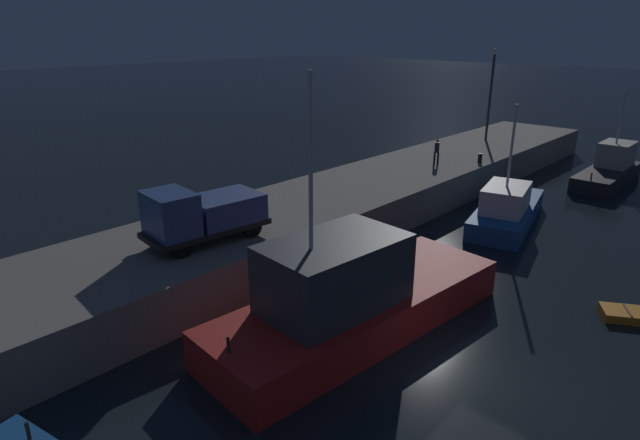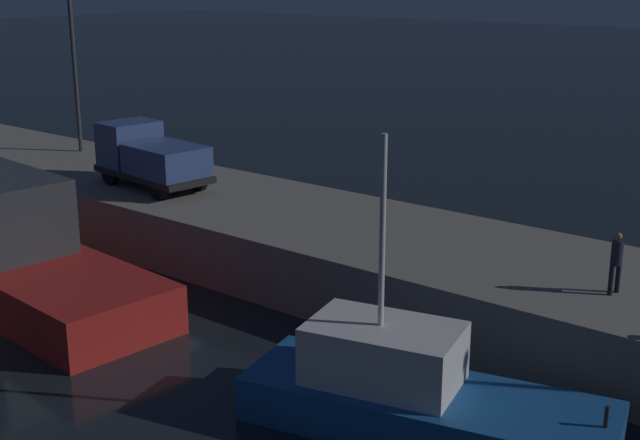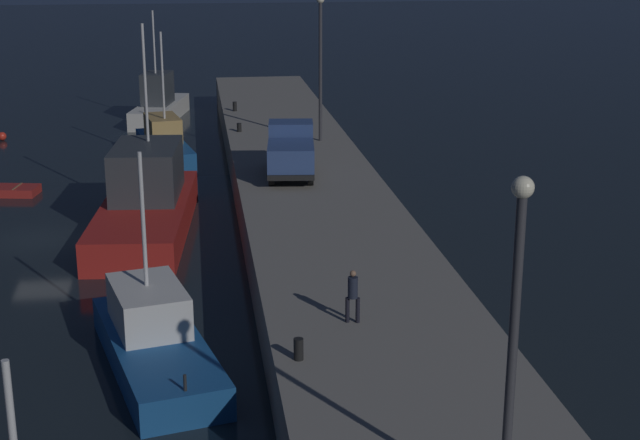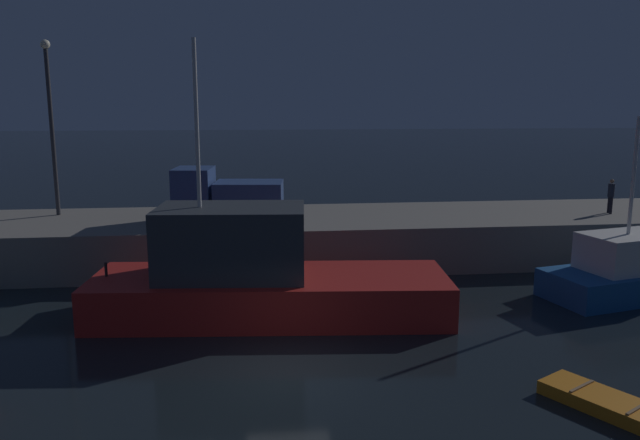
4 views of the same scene
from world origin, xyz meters
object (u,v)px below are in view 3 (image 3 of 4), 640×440
rowboat_white_mid (2,190)px  utility_truck (291,152)px  fishing_boat_white (164,145)px  lamp_post_west (320,58)px  bollard_west (239,127)px  bollard_central (299,349)px  mooring_buoy_mid (2,136)px  fishing_trawler_green (159,105)px  fishing_boat_blue (155,339)px  lamp_post_east (514,321)px  dockworker (353,293)px  fishing_trawler_red (146,202)px  bollard_east (235,106)px

rowboat_white_mid → utility_truck: utility_truck is taller
fishing_boat_white → lamp_post_west: lamp_post_west is taller
bollard_west → bollard_central: bearing=-0.1°
fishing_boat_white → mooring_buoy_mid: 13.67m
fishing_trawler_green → rowboat_white_mid: bearing=-21.0°
bollard_central → fishing_boat_blue: bearing=-138.2°
utility_truck → bollard_west: bearing=-170.1°
mooring_buoy_mid → utility_truck: size_ratio=0.11×
mooring_buoy_mid → lamp_post_east: size_ratio=0.08×
fishing_trawler_green → fishing_boat_white: bearing=2.9°
rowboat_white_mid → lamp_post_west: (-1.78, 17.76, 6.69)m
fishing_trawler_green → bollard_west: 16.52m
lamp_post_east → dockworker: (-10.20, -1.46, -3.26)m
fishing_boat_blue → utility_truck: bearing=159.3°
fishing_trawler_red → bollard_central: 20.51m
fishing_trawler_red → fishing_trawler_green: 28.35m
mooring_buoy_mid → utility_truck: (21.07, 17.84, 3.06)m
dockworker → bollard_west: (-30.13, -1.91, -0.70)m
bollard_west → fishing_trawler_red: bearing=-21.9°
mooring_buoy_mid → fishing_trawler_red: bearing=25.6°
fishing_boat_blue → utility_truck: 17.78m
rowboat_white_mid → lamp_post_east: bearing=25.2°
rowboat_white_mid → bollard_east: (-12.15, 13.29, 2.21)m
fishing_boat_white → bollard_west: (1.96, 4.60, 1.35)m
mooring_buoy_mid → fishing_trawler_green: bearing=119.2°
rowboat_white_mid → lamp_post_east: lamp_post_east is taller
fishing_boat_white → bollard_central: 34.87m
dockworker → bollard_west: bearing=-176.4°
fishing_boat_white → dockworker: size_ratio=5.30×
mooring_buoy_mid → bollard_central: bollard_central is taller
fishing_trawler_red → rowboat_white_mid: bearing=-133.6°
rowboat_white_mid → dockworker: 29.45m
lamp_post_east → bollard_west: bearing=-175.2°
fishing_boat_blue → bollard_west: size_ratio=17.28×
fishing_boat_blue → bollard_west: bearing=171.3°
dockworker → bollard_west: 30.20m
lamp_post_east → fishing_boat_white: bearing=-169.3°
fishing_trawler_green → dockworker: size_ratio=5.75×
mooring_buoy_mid → utility_truck: bearing=40.3°
utility_truck → dockworker: bearing=-0.2°
fishing_boat_blue → rowboat_white_mid: fishing_boat_blue is taller
mooring_buoy_mid → rowboat_white_mid: bearing=10.2°
lamp_post_east → bollard_central: lamp_post_east is taller
bollard_central → bollard_east: bollard_central is taller
fishing_boat_blue → lamp_post_west: (-24.61, 8.79, 6.00)m
rowboat_white_mid → utility_truck: (6.35, 15.19, 3.13)m
bollard_west → bollard_central: bollard_central is taller
fishing_trawler_red → fishing_trawler_green: size_ratio=1.31×
fishing_trawler_green → dockworker: (45.74, 7.20, 1.86)m
fishing_boat_blue → bollard_west: 28.22m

